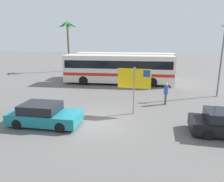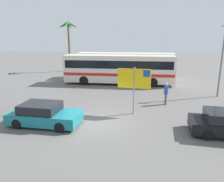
# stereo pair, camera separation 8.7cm
# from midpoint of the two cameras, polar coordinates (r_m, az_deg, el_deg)

# --- Properties ---
(ground) EXTENTS (120.00, 120.00, 0.00)m
(ground) POSITION_cam_midpoint_polar(r_m,az_deg,el_deg) (13.26, -4.49, -8.47)
(ground) COLOR #605E5B
(bus_front_coach) EXTENTS (11.89, 2.49, 3.17)m
(bus_front_coach) POSITION_cam_midpoint_polar(r_m,az_deg,el_deg) (23.58, 1.94, 6.18)
(bus_front_coach) COLOR silver
(bus_front_coach) RESTS_ON ground
(bus_rear_coach) EXTENTS (11.89, 2.49, 3.17)m
(bus_rear_coach) POSITION_cam_midpoint_polar(r_m,az_deg,el_deg) (26.74, 3.64, 7.13)
(bus_rear_coach) COLOR silver
(bus_rear_coach) RESTS_ON ground
(ferry_sign) EXTENTS (2.19, 0.30, 3.20)m
(ferry_sign) POSITION_cam_midpoint_polar(r_m,az_deg,el_deg) (14.15, 6.31, 2.82)
(ferry_sign) COLOR gray
(ferry_sign) RESTS_ON ground
(car_teal) EXTENTS (4.26, 2.07, 1.32)m
(car_teal) POSITION_cam_midpoint_polar(r_m,az_deg,el_deg) (13.36, -17.58, -6.02)
(car_teal) COLOR #19757F
(car_teal) RESTS_ON ground
(pedestrian_by_bus) EXTENTS (0.32, 0.32, 1.71)m
(pedestrian_by_bus) POSITION_cam_midpoint_polar(r_m,az_deg,el_deg) (16.91, 14.41, -0.22)
(pedestrian_by_bus) COLOR #4C4C51
(pedestrian_by_bus) RESTS_ON ground
(lamp_post_left_side) EXTENTS (0.56, 0.20, 6.07)m
(lamp_post_left_side) POSITION_cam_midpoint_polar(r_m,az_deg,el_deg) (20.48, 27.45, 7.77)
(lamp_post_left_side) COLOR slate
(lamp_post_left_side) RESTS_ON ground
(palm_tree_seaside) EXTENTS (3.01, 3.09, 7.27)m
(palm_tree_seaside) POSITION_cam_midpoint_polar(r_m,az_deg,el_deg) (32.97, -11.47, 15.45)
(palm_tree_seaside) COLOR brown
(palm_tree_seaside) RESTS_ON ground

